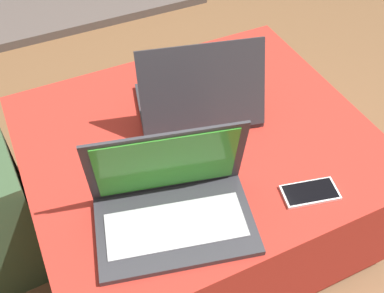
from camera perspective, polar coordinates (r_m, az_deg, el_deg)
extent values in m
plane|color=brown|center=(1.59, 0.67, -9.37)|extent=(14.00, 14.00, 0.00)
cube|color=maroon|center=(1.57, 0.67, -8.87)|extent=(0.92, 0.79, 0.05)
cube|color=#B22D23|center=(1.40, 0.75, -4.03)|extent=(0.96, 0.82, 0.37)
cube|color=#333338|center=(1.07, -2.13, -9.98)|extent=(0.41, 0.31, 0.02)
cube|color=#B2B2B7|center=(1.06, -2.09, -9.95)|extent=(0.34, 0.20, 0.00)
cube|color=#333338|center=(1.03, -3.25, -2.01)|extent=(0.37, 0.13, 0.23)
cube|color=green|center=(1.03, -3.21, -2.24)|extent=(0.33, 0.11, 0.20)
cube|color=#333338|center=(1.35, 0.58, 5.37)|extent=(0.39, 0.32, 0.02)
cube|color=#9E9EA3|center=(1.35, 0.53, 5.84)|extent=(0.33, 0.20, 0.00)
cube|color=#333338|center=(1.21, 1.41, 7.26)|extent=(0.35, 0.17, 0.23)
cube|color=green|center=(1.21, 1.36, 7.33)|extent=(0.31, 0.15, 0.21)
cube|color=white|center=(1.17, 14.75, -5.68)|extent=(0.15, 0.10, 0.01)
cube|color=black|center=(1.16, 14.79, -5.54)|extent=(0.14, 0.09, 0.00)
cube|color=#564C47|center=(2.73, -14.48, 16.95)|extent=(1.40, 0.50, 0.04)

